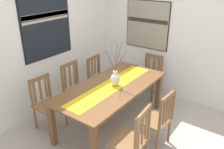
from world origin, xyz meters
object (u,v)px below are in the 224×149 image
Objects in this scene: chair_0 at (132,140)px; chair_2 at (76,88)px; chair_4 at (47,103)px; chair_5 at (158,118)px; painting_on_back_wall at (46,25)px; dining_table at (112,91)px; chair_1 at (99,76)px; centerpiece_vase at (115,79)px; chair_3 at (150,75)px; painting_on_side_wall at (147,25)px.

chair_0 is 1.73m from chair_2.
chair_0 is at bearing -89.09° from chair_4.
painting_on_back_wall is (-0.11, 2.16, 1.12)m from chair_5.
chair_1 is at bearing 50.96° from dining_table.
painting_on_back_wall is (-0.12, 0.49, 1.12)m from chair_2.
chair_2 reaches higher than chair_4.
chair_1 is (1.30, 1.61, -0.02)m from chair_0.
centerpiece_vase is 1.20m from chair_4.
chair_5 is 0.79× the size of painting_on_back_wall.
centerpiece_vase is (0.04, -0.04, 0.22)m from dining_table.
chair_5 reaches higher than dining_table.
dining_table is at bearing -88.67° from chair_2.
chair_1 is 0.75× the size of painting_on_back_wall.
chair_0 reaches higher than chair_2.
painting_on_side_wall is at bearing 48.12° from chair_3.
chair_3 is (1.37, -0.82, -0.02)m from chair_2.
painting_on_back_wall is 1.19× the size of painting_on_side_wall.
dining_table is 1.78m from painting_on_side_wall.
chair_1 is at bearing 54.02° from centerpiece_vase.
chair_1 is 0.93× the size of chair_2.
chair_3 is 0.89× the size of painting_on_side_wall.
dining_table is at bearing 179.45° from chair_3.
painting_on_back_wall reaches higher than centerpiece_vase.
dining_table is 1.62m from painting_on_back_wall.
painting_on_side_wall is at bearing 10.60° from centerpiece_vase.
painting_on_back_wall is (-0.13, 1.30, 0.95)m from dining_table.
chair_0 is (-0.65, -0.80, -0.17)m from dining_table.
chair_4 reaches higher than dining_table.
chair_4 is 0.97× the size of chair_5.
centerpiece_vase reaches higher than chair_0.
chair_0 is 1.09× the size of chair_1.
painting_on_back_wall reaches higher than chair_2.
dining_table is at bearing -171.12° from painting_on_side_wall.
dining_table is 2.86× the size of centerpiece_vase.
chair_4 is (-0.66, 0.02, -0.01)m from chair_2.
chair_2 is at bearing -1.90° from chair_4.
chair_3 is 0.74× the size of painting_on_back_wall.
chair_3 reaches higher than dining_table.
chair_3 is 2.19m from chair_4.
chair_4 is 1.81m from chair_5.
chair_3 is at bearing -0.55° from dining_table.
dining_table is 2.28× the size of chair_4.
chair_0 is at bearing -128.96° from chair_1.
painting_on_back_wall reaches higher than chair_1.
chair_0 is 1.01× the size of chair_2.
chair_2 is at bearing 91.33° from dining_table.
chair_2 reaches higher than chair_1.
chair_4 is 1.34m from painting_on_back_wall.
chair_1 is 0.95× the size of chair_5.
chair_2 is at bearing 179.14° from chair_1.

